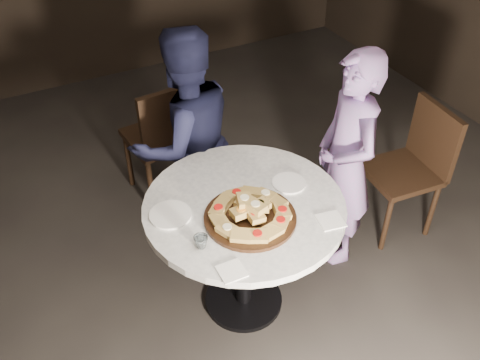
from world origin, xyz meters
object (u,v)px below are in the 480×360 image
(focaccia_pile, at_px, (251,211))
(diner_navy, at_px, (185,142))
(table, at_px, (244,224))
(serving_board, at_px, (250,218))
(diner_teal, at_px, (346,162))
(chair_far, at_px, (166,135))
(chair_right, at_px, (414,162))
(water_glass, at_px, (201,242))

(focaccia_pile, relative_size, diner_navy, 0.28)
(table, distance_m, serving_board, 0.21)
(diner_navy, distance_m, diner_teal, 1.03)
(focaccia_pile, xyz_separation_m, chair_far, (0.01, 1.30, -0.31))
(focaccia_pile, xyz_separation_m, chair_right, (1.42, 0.25, -0.34))
(serving_board, relative_size, focaccia_pile, 1.12)
(chair_far, height_order, diner_navy, diner_navy)
(focaccia_pile, bearing_deg, table, 77.34)
(table, relative_size, diner_teal, 0.85)
(focaccia_pile, distance_m, chair_far, 1.34)
(diner_navy, bearing_deg, table, 85.51)
(table, height_order, diner_navy, diner_navy)
(table, relative_size, water_glass, 17.58)
(chair_right, distance_m, diner_navy, 1.57)
(table, height_order, focaccia_pile, focaccia_pile)
(diner_navy, xyz_separation_m, diner_teal, (0.82, -0.63, -0.03))
(diner_navy, height_order, diner_teal, diner_navy)
(table, relative_size, chair_far, 1.26)
(serving_board, bearing_deg, focaccia_pile, 2.18)
(serving_board, bearing_deg, chair_far, 89.54)
(table, bearing_deg, focaccia_pile, -102.66)
(table, xyz_separation_m, serving_board, (-0.03, -0.12, 0.17))
(water_glass, height_order, chair_far, chair_far)
(chair_far, relative_size, diner_navy, 0.65)
(diner_navy, relative_size, diner_teal, 1.04)
(water_glass, bearing_deg, diner_teal, 15.96)
(serving_board, height_order, chair_right, chair_right)
(focaccia_pile, xyz_separation_m, diner_navy, (-0.00, 0.89, -0.11))
(chair_far, distance_m, diner_teal, 1.33)
(chair_right, xyz_separation_m, diner_navy, (-1.42, 0.64, 0.23))
(focaccia_pile, relative_size, chair_right, 0.46)
(table, distance_m, diner_navy, 0.77)
(focaccia_pile, bearing_deg, water_glass, -168.64)
(table, height_order, water_glass, water_glass)
(chair_far, relative_size, diner_teal, 0.67)
(focaccia_pile, height_order, diner_teal, diner_teal)
(serving_board, bearing_deg, table, 76.12)
(table, bearing_deg, chair_right, 5.26)
(water_glass, relative_size, diner_teal, 0.05)
(serving_board, xyz_separation_m, chair_far, (0.01, 1.30, -0.26))
(serving_board, distance_m, chair_right, 1.47)
(water_glass, xyz_separation_m, diner_navy, (0.31, 0.95, -0.09))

